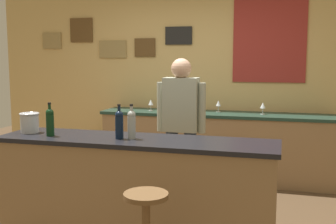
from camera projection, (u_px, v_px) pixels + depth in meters
ground_plane at (150, 221)px, 4.19m from camera, size 10.00×10.00×0.00m
back_wall at (193, 72)px, 5.95m from camera, size 6.00×0.09×2.80m
bar_counter at (136, 189)px, 3.75m from camera, size 2.49×0.60×0.92m
side_counter at (216, 146)px, 5.61m from camera, size 3.10×0.56×0.90m
bartender at (181, 124)px, 4.40m from camera, size 0.52×0.21×1.62m
bar_stool at (146, 223)px, 2.98m from camera, size 0.32×0.32×0.68m
wine_bottle_a at (50, 121)px, 3.80m from camera, size 0.07×0.07×0.31m
wine_bottle_b at (119, 123)px, 3.66m from camera, size 0.07×0.07×0.31m
wine_bottle_c at (132, 123)px, 3.67m from camera, size 0.07×0.07×0.31m
ice_bucket at (30, 122)px, 3.97m from camera, size 0.19×0.19×0.19m
wine_glass_a at (151, 103)px, 5.73m from camera, size 0.07×0.07×0.16m
wine_glass_b at (169, 103)px, 5.68m from camera, size 0.07×0.07×0.16m
wine_glass_c at (181, 104)px, 5.60m from camera, size 0.07×0.07×0.16m
wine_glass_d at (218, 104)px, 5.62m from camera, size 0.07×0.07×0.16m
wine_glass_e at (263, 106)px, 5.37m from camera, size 0.07×0.07×0.16m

